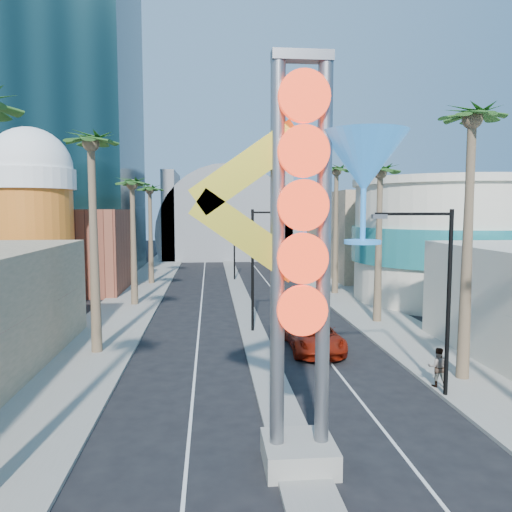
% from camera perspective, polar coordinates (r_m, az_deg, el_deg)
% --- Properties ---
extents(sidewalk_west, '(5.00, 100.00, 0.15)m').
position_cam_1_polar(sidewalk_west, '(47.86, -13.40, -4.33)').
color(sidewalk_west, gray).
rests_on(sidewalk_west, ground).
extents(sidewalk_east, '(5.00, 100.00, 0.15)m').
position_cam_1_polar(sidewalk_east, '(48.92, 9.27, -4.04)').
color(sidewalk_east, gray).
rests_on(sidewalk_east, ground).
extents(median, '(1.60, 84.00, 0.15)m').
position_cam_1_polar(median, '(50.41, -2.14, -3.70)').
color(median, gray).
rests_on(median, ground).
extents(hotel_tower, '(20.00, 20.00, 50.00)m').
position_cam_1_polar(hotel_tower, '(68.71, -22.74, 19.26)').
color(hotel_tower, black).
rests_on(hotel_tower, ground).
extents(brick_filler_west, '(10.00, 10.00, 8.00)m').
position_cam_1_polar(brick_filler_west, '(51.61, -20.19, 0.57)').
color(brick_filler_west, brown).
rests_on(brick_filler_west, ground).
extents(filler_east, '(10.00, 20.00, 10.00)m').
position_cam_1_polar(filler_east, '(62.64, 12.12, 2.48)').
color(filler_east, '#978361').
rests_on(filler_east, ground).
extents(beer_mug, '(7.00, 7.00, 14.50)m').
position_cam_1_polar(beer_mug, '(44.09, -24.28, 4.68)').
color(beer_mug, orange).
rests_on(beer_mug, ground).
extents(turquoise_building, '(16.60, 16.60, 10.60)m').
position_cam_1_polar(turquoise_building, '(46.65, 21.09, 1.61)').
color(turquoise_building, beige).
rests_on(turquoise_building, ground).
extents(canopy, '(22.00, 16.00, 22.00)m').
position_cam_1_polar(canopy, '(83.84, -3.42, 2.80)').
color(canopy, slate).
rests_on(canopy, ground).
extents(neon_sign, '(6.53, 2.60, 12.55)m').
position_cam_1_polar(neon_sign, '(15.10, 8.22, 2.73)').
color(neon_sign, gray).
rests_on(neon_sign, ground).
extents(streetlight_0, '(3.79, 0.25, 8.00)m').
position_cam_1_polar(streetlight_0, '(32.03, 0.58, -0.23)').
color(streetlight_0, black).
rests_on(streetlight_0, ground).
extents(streetlight_1, '(3.79, 0.25, 8.00)m').
position_cam_1_polar(streetlight_1, '(55.84, -3.05, 2.13)').
color(streetlight_1, black).
rests_on(streetlight_1, ground).
extents(streetlight_2, '(3.45, 0.25, 8.00)m').
position_cam_1_polar(streetlight_2, '(22.08, 20.11, -3.19)').
color(streetlight_2, black).
rests_on(streetlight_2, ground).
extents(palm_1, '(2.40, 2.40, 12.70)m').
position_cam_1_polar(palm_1, '(28.56, -18.31, 10.78)').
color(palm_1, brown).
rests_on(palm_1, ground).
extents(palm_2, '(2.40, 2.40, 11.20)m').
position_cam_1_polar(palm_2, '(42.21, -13.96, 7.21)').
color(palm_2, brown).
rests_on(palm_2, ground).
extents(palm_3, '(2.40, 2.40, 11.20)m').
position_cam_1_polar(palm_3, '(54.10, -12.04, 6.80)').
color(palm_3, brown).
rests_on(palm_3, ground).
extents(palm_5, '(2.40, 2.40, 13.20)m').
position_cam_1_polar(palm_5, '(24.89, 23.43, 12.49)').
color(palm_5, brown).
rests_on(palm_5, ground).
extents(palm_6, '(2.40, 2.40, 11.70)m').
position_cam_1_polar(palm_6, '(35.74, 14.00, 8.30)').
color(palm_6, brown).
rests_on(palm_6, ground).
extents(palm_7, '(2.40, 2.40, 12.70)m').
position_cam_1_polar(palm_7, '(47.27, 9.18, 8.71)').
color(palm_7, brown).
rests_on(palm_7, ground).
extents(red_pickup, '(2.81, 6.08, 1.69)m').
position_cam_1_polar(red_pickup, '(28.82, 6.58, -9.04)').
color(red_pickup, maroon).
rests_on(red_pickup, ground).
extents(pedestrian_b, '(1.01, 0.88, 1.75)m').
position_cam_1_polar(pedestrian_b, '(24.01, 20.06, -11.83)').
color(pedestrian_b, gray).
rests_on(pedestrian_b, sidewalk_east).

